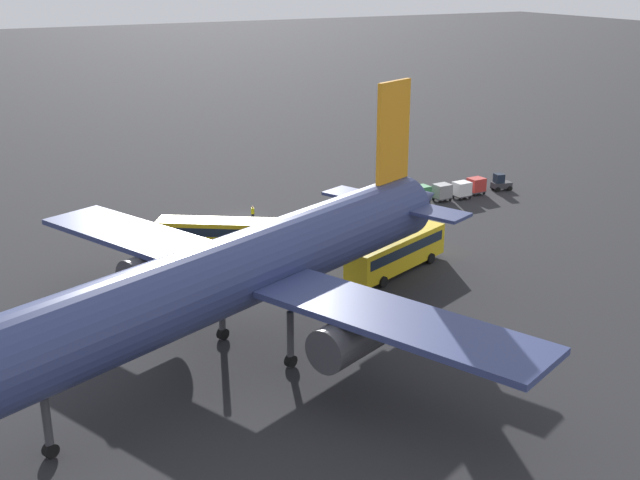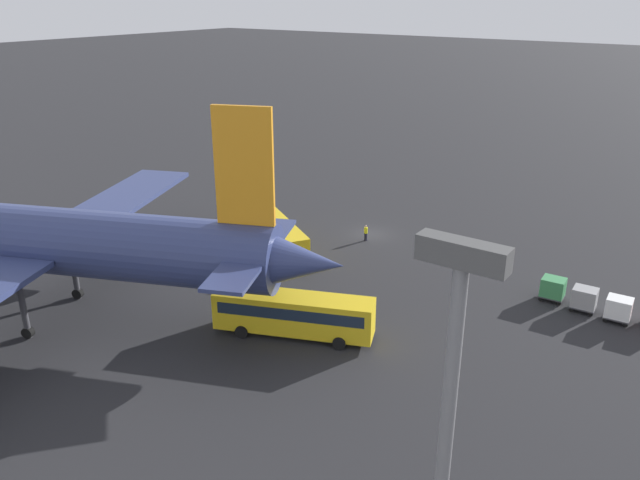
# 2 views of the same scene
# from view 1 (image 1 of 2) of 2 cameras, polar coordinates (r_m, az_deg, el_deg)

# --- Properties ---
(ground_plane) EXTENTS (600.00, 600.00, 0.00)m
(ground_plane) POSITION_cam_1_polar(r_m,az_deg,el_deg) (90.19, -5.58, 1.64)
(ground_plane) COLOR #232326
(airplane) EXTENTS (49.42, 42.93, 17.88)m
(airplane) POSITION_cam_1_polar(r_m,az_deg,el_deg) (55.52, -5.88, -2.33)
(airplane) COLOR navy
(airplane) RESTS_ON ground
(shuttle_bus_near) EXTENTS (11.93, 8.95, 3.08)m
(shuttle_bus_near) POSITION_cam_1_polar(r_m,az_deg,el_deg) (79.43, -7.11, 0.56)
(shuttle_bus_near) COLOR gold
(shuttle_bus_near) RESTS_ON ground
(shuttle_bus_far) EXTENTS (12.43, 7.08, 3.35)m
(shuttle_bus_far) POSITION_cam_1_polar(r_m,az_deg,el_deg) (73.56, 5.45, -0.78)
(shuttle_bus_far) COLOR gold
(shuttle_bus_far) RESTS_ON ground
(baggage_tug) EXTENTS (2.60, 2.02, 2.10)m
(baggage_tug) POSITION_cam_1_polar(r_m,az_deg,el_deg) (102.84, 12.72, 3.99)
(baggage_tug) COLOR #333338
(baggage_tug) RESTS_ON ground
(worker_person) EXTENTS (0.38, 0.38, 1.74)m
(worker_person) POSITION_cam_1_polar(r_m,az_deg,el_deg) (88.35, -4.80, 1.89)
(worker_person) COLOR #1E1E2D
(worker_person) RESTS_ON ground
(cargo_cart_red) EXTENTS (2.08, 1.79, 2.06)m
(cargo_cart_red) POSITION_cam_1_polar(r_m,az_deg,el_deg) (100.19, 11.05, 3.86)
(cargo_cart_red) COLOR #38383D
(cargo_cart_red) RESTS_ON ground
(cargo_cart_white) EXTENTS (2.08, 1.79, 2.06)m
(cargo_cart_white) POSITION_cam_1_polar(r_m,az_deg,el_deg) (98.05, 10.05, 3.59)
(cargo_cart_white) COLOR #38383D
(cargo_cart_white) RESTS_ON ground
(cargo_cart_grey) EXTENTS (2.08, 1.79, 2.06)m
(cargo_cart_grey) POSITION_cam_1_polar(r_m,az_deg,el_deg) (96.67, 8.68, 3.44)
(cargo_cart_grey) COLOR #38383D
(cargo_cart_grey) RESTS_ON ground
(cargo_cart_green) EXTENTS (2.08, 1.79, 2.06)m
(cargo_cart_green) POSITION_cam_1_polar(r_m,az_deg,el_deg) (95.52, 7.19, 3.32)
(cargo_cart_green) COLOR #38383D
(cargo_cart_green) RESTS_ON ground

